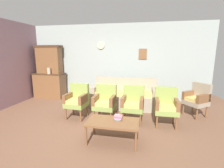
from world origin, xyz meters
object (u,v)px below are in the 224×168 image
at_px(armchair_by_doorway, 105,101).
at_px(floral_couch, 124,97).
at_px(armchair_near_cabinet, 77,99).
at_px(floor_vase_by_wall, 204,96).
at_px(vase_on_cabinet, 49,71).
at_px(wingback_chair_by_fireplace, 197,98).
at_px(armchair_near_couch_end, 133,103).
at_px(book_stack_on_table, 118,117).
at_px(coffee_table, 113,123).
at_px(side_cabinet, 50,85).
at_px(armchair_row_middle, 166,105).

bearing_deg(armchair_by_doorway, floral_couch, 73.07).
relative_size(armchair_near_cabinet, floor_vase_by_wall, 1.27).
height_order(vase_on_cabinet, armchair_by_doorway, vase_on_cabinet).
relative_size(vase_on_cabinet, armchair_by_doorway, 0.25).
distance_m(armchair_by_doorway, wingback_chair_by_fireplace, 2.49).
xyz_separation_m(vase_on_cabinet, wingback_chair_by_fireplace, (4.83, -0.73, -0.54)).
distance_m(armchair_near_cabinet, floor_vase_by_wall, 3.90).
distance_m(armchair_near_cabinet, armchair_near_couch_end, 1.46).
bearing_deg(vase_on_cabinet, armchair_near_couch_end, -24.74).
bearing_deg(vase_on_cabinet, book_stack_on_table, -38.96).
height_order(armchair_by_doorway, coffee_table, armchair_by_doorway).
distance_m(side_cabinet, vase_on_cabinet, 0.62).
distance_m(floral_couch, coffee_table, 2.11).
bearing_deg(coffee_table, armchair_near_couch_end, 72.67).
xyz_separation_m(side_cabinet, vase_on_cabinet, (0.12, -0.18, 0.58)).
height_order(armchair_row_middle, coffee_table, armchair_row_middle).
relative_size(armchair_near_cabinet, book_stack_on_table, 5.69).
bearing_deg(armchair_near_couch_end, wingback_chair_by_fireplace, 23.63).
bearing_deg(armchair_near_cabinet, wingback_chair_by_fireplace, 13.39).
xyz_separation_m(vase_on_cabinet, armchair_near_cabinet, (1.70, -1.47, -0.54)).
bearing_deg(armchair_near_couch_end, floral_couch, 107.64).
xyz_separation_m(armchair_by_doorway, armchair_row_middle, (1.48, 0.00, 0.00)).
bearing_deg(book_stack_on_table, coffee_table, -142.30).
bearing_deg(armchair_near_cabinet, armchair_near_couch_end, 0.55).
distance_m(armchair_by_doorway, book_stack_on_table, 1.02).
bearing_deg(book_stack_on_table, armchair_near_couch_end, 76.68).
relative_size(floral_couch, book_stack_on_table, 12.81).
relative_size(side_cabinet, floral_couch, 0.57).
height_order(vase_on_cabinet, wingback_chair_by_fireplace, vase_on_cabinet).
distance_m(armchair_near_couch_end, book_stack_on_table, 0.95).
distance_m(armchair_row_middle, book_stack_on_table, 1.34).
xyz_separation_m(floral_couch, armchair_by_doorway, (-0.35, -1.14, 0.17)).
bearing_deg(armchair_by_doorway, floor_vase_by_wall, 29.09).
bearing_deg(vase_on_cabinet, wingback_chair_by_fireplace, -8.55).
relative_size(wingback_chair_by_fireplace, floor_vase_by_wall, 1.27).
height_order(armchair_row_middle, book_stack_on_table, armchair_row_middle).
height_order(side_cabinet, armchair_by_doorway, side_cabinet).
distance_m(armchair_row_middle, coffee_table, 1.46).
xyz_separation_m(floral_couch, wingback_chair_by_fireplace, (2.02, -0.38, 0.17)).
xyz_separation_m(armchair_row_middle, wingback_chair_by_fireplace, (0.89, 0.76, 0.00)).
height_order(floral_couch, armchair_near_cabinet, same).
xyz_separation_m(armchair_near_couch_end, wingback_chair_by_fireplace, (1.67, 0.73, 0.00)).
distance_m(armchair_near_cabinet, coffee_table, 1.51).
bearing_deg(armchair_row_middle, wingback_chair_by_fireplace, 40.54).
bearing_deg(armchair_near_couch_end, side_cabinet, 153.45).
height_order(vase_on_cabinet, book_stack_on_table, vase_on_cabinet).
relative_size(armchair_near_cabinet, armchair_by_doorway, 1.00).
relative_size(book_stack_on_table, floor_vase_by_wall, 0.22).
distance_m(wingback_chair_by_fireplace, floor_vase_by_wall, 0.93).
bearing_deg(floral_couch, wingback_chair_by_fireplace, -10.67).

